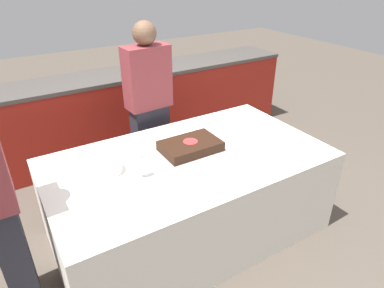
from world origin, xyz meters
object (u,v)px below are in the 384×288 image
object	(u,v)px
plate_stack	(107,167)
cake	(190,146)
wine_glass	(140,162)
person_cutting_cake	(149,108)

from	to	relation	value
plate_stack	cake	bearing A→B (deg)	-4.28
cake	wine_glass	size ratio (longest dim) A/B	2.56
cake	person_cutting_cake	distance (m)	0.74
person_cutting_cake	plate_stack	bearing A→B (deg)	42.69
plate_stack	person_cutting_cake	xyz separation A→B (m)	(0.64, 0.69, 0.06)
cake	person_cutting_cake	bearing A→B (deg)	90.00
plate_stack	person_cutting_cake	bearing A→B (deg)	46.82
cake	wine_glass	world-z (taller)	wine_glass
plate_stack	wine_glass	xyz separation A→B (m)	(0.17, -0.19, 0.08)
plate_stack	wine_glass	bearing A→B (deg)	-48.37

